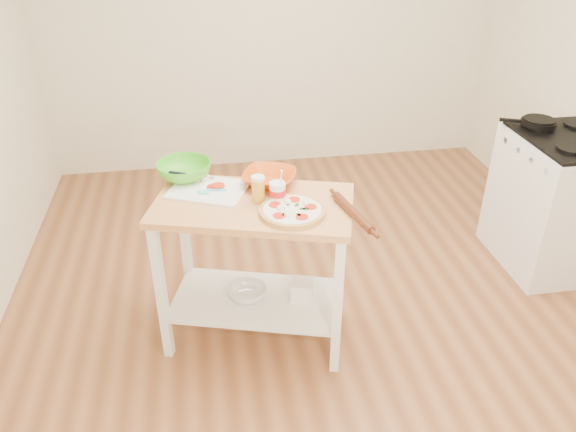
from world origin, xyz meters
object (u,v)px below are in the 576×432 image
Objects in this scene: cutting_board at (208,189)px; shelf_bin at (302,290)px; pizza at (292,211)px; knife at (185,175)px; green_bowl at (184,170)px; prep_island at (255,243)px; skillet at (538,122)px; spatula at (211,191)px; rolling_pin at (353,213)px; orange_bowl at (269,178)px; shelf_glass_bowl at (248,293)px; gas_stove at (557,201)px; yogurt_tub at (277,192)px; beer_pint at (258,189)px.

shelf_bin is (0.48, -0.21, -0.59)m from cutting_board.
pizza is 0.61m from shelf_bin.
knife is at bearing 147.38° from shelf_bin.
green_bowl is at bearing 137.22° from pizza.
prep_island is 0.58m from green_bowl.
skillet reaches higher than cutting_board.
rolling_pin reaches higher than spatula.
spatula is at bearing 152.63° from rolling_pin.
orange_bowl reaches higher than shelf_glass_bowl.
gas_stove is 0.56m from skillet.
knife is at bearing 144.90° from rolling_pin.
beer_pint is at bearing 172.55° from yogurt_tub.
beer_pint is at bearing -41.36° from green_bowl.
gas_stove is at bearing 17.53° from spatula.
yogurt_tub is at bearing -8.32° from shelf_glass_bowl.
skillet is 0.92× the size of rolling_pin.
spatula reaches higher than shelf_glass_bowl.
rolling_pin is (0.35, -0.22, -0.03)m from yogurt_tub.
prep_island is 0.33m from beer_pint.
orange_bowl is at bearing 26.80° from cutting_board.
shelf_glass_bowl is (0.18, -0.15, -0.61)m from cutting_board.
rolling_pin is at bearing -14.76° from pizza.
gas_stove is 2.19m from beer_pint.
knife is at bearing -149.88° from skillet.
yogurt_tub is (0.10, -0.01, -0.02)m from beer_pint.
yogurt_tub is (-0.05, 0.14, 0.04)m from pizza.
knife is 1.18× the size of shelf_glass_bowl.
spatula is (0.01, -0.05, 0.01)m from cutting_board.
green_bowl reaches higher than knife.
skillet is at bearing 36.11° from cutting_board.
green_bowl is 1.00m from rolling_pin.
cutting_board is 0.34m from orange_bowl.
spatula is 0.54× the size of orange_bowl.
knife is at bearing 148.86° from cutting_board.
yogurt_tub is (0.48, -0.36, 0.04)m from knife.
shelf_glass_bowl is (-2.02, -0.63, -0.68)m from skillet.
cutting_board reaches higher than shelf_glass_bowl.
pizza is 0.68m from shelf_glass_bowl.
pizza is at bearing -39.82° from prep_island.
beer_pint reaches higher than skillet.
beer_pint is 0.69m from shelf_bin.
gas_stove reaches higher than skillet.
cutting_board is at bearing 114.89° from spatula.
green_bowl is at bearing 148.08° from shelf_bin.
green_bowl is at bearing 161.85° from orange_bowl.
gas_stove is 2.39m from cutting_board.
pizza is 1.10× the size of green_bowl.
skillet is (1.97, 0.64, 0.33)m from prep_island.
gas_stove is 2.21m from shelf_glass_bowl.
prep_island is 2.17m from gas_stove.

